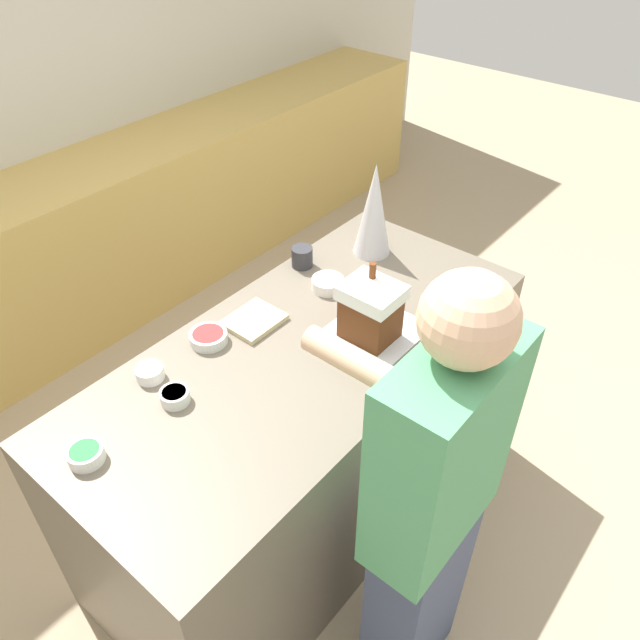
# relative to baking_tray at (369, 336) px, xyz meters

# --- Properties ---
(ground_plane) EXTENTS (12.00, 12.00, 0.00)m
(ground_plane) POSITION_rel_baking_tray_xyz_m (-0.19, 0.15, -0.93)
(ground_plane) COLOR tan
(back_cabinet_block) EXTENTS (6.00, 0.60, 0.91)m
(back_cabinet_block) POSITION_rel_baking_tray_xyz_m (-0.19, 2.00, -0.48)
(back_cabinet_block) COLOR tan
(back_cabinet_block) RESTS_ON ground_plane
(kitchen_island) EXTENTS (1.79, 0.81, 0.93)m
(kitchen_island) POSITION_rel_baking_tray_xyz_m (-0.19, 0.15, -0.47)
(kitchen_island) COLOR #6B6051
(kitchen_island) RESTS_ON ground_plane
(baking_tray) EXTENTS (0.39, 0.30, 0.01)m
(baking_tray) POSITION_rel_baking_tray_xyz_m (0.00, 0.00, 0.00)
(baking_tray) COLOR silver
(baking_tray) RESTS_ON kitchen_island
(gingerbread_house) EXTENTS (0.17, 0.20, 0.27)m
(gingerbread_house) POSITION_rel_baking_tray_xyz_m (0.00, 0.00, 0.12)
(gingerbread_house) COLOR #5B2D14
(gingerbread_house) RESTS_ON baking_tray
(decorative_tree) EXTENTS (0.15, 0.15, 0.40)m
(decorative_tree) POSITION_rel_baking_tray_xyz_m (0.45, 0.32, 0.19)
(decorative_tree) COLOR silver
(decorative_tree) RESTS_ON kitchen_island
(candy_bowl_far_right) EXTENTS (0.13, 0.13, 0.04)m
(candy_bowl_far_right) POSITION_rel_baking_tray_xyz_m (-0.38, 0.42, 0.02)
(candy_bowl_far_right) COLOR silver
(candy_bowl_far_right) RESTS_ON kitchen_island
(candy_bowl_center_rear) EXTENTS (0.10, 0.10, 0.04)m
(candy_bowl_center_rear) POSITION_rel_baking_tray_xyz_m (-0.95, 0.30, 0.02)
(candy_bowl_center_rear) COLOR white
(candy_bowl_center_rear) RESTS_ON kitchen_island
(candy_bowl_behind_tray) EXTENTS (0.13, 0.13, 0.05)m
(candy_bowl_behind_tray) POSITION_rel_baking_tray_xyz_m (0.13, 0.29, 0.02)
(candy_bowl_behind_tray) COLOR white
(candy_bowl_behind_tray) RESTS_ON kitchen_island
(candy_bowl_front_corner) EXTENTS (0.09, 0.09, 0.04)m
(candy_bowl_front_corner) POSITION_rel_baking_tray_xyz_m (-0.62, 0.43, 0.02)
(candy_bowl_front_corner) COLOR white
(candy_bowl_front_corner) RESTS_ON kitchen_island
(candy_bowl_near_tray_right) EXTENTS (0.09, 0.09, 0.04)m
(candy_bowl_near_tray_right) POSITION_rel_baking_tray_xyz_m (-0.64, 0.28, 0.02)
(candy_bowl_near_tray_right) COLOR white
(candy_bowl_near_tray_right) RESTS_ON kitchen_island
(cookbook) EXTENTS (0.19, 0.17, 0.02)m
(cookbook) POSITION_rel_baking_tray_xyz_m (-0.20, 0.37, 0.01)
(cookbook) COLOR #CCB78C
(cookbook) RESTS_ON kitchen_island
(mug) EXTENTS (0.09, 0.09, 0.08)m
(mug) POSITION_rel_baking_tray_xyz_m (0.19, 0.48, 0.04)
(mug) COLOR #2D2D33
(mug) RESTS_ON kitchen_island
(person) EXTENTS (0.43, 0.54, 1.66)m
(person) POSITION_rel_baking_tray_xyz_m (-0.43, -0.53, -0.08)
(person) COLOR #424C6B
(person) RESTS_ON ground_plane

